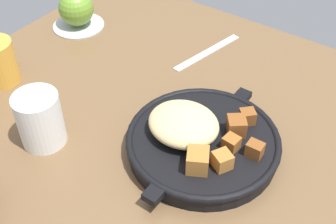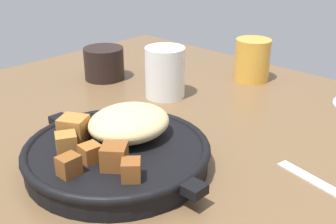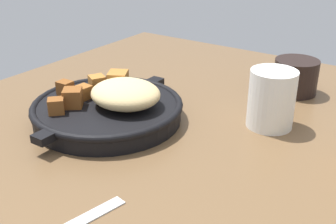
{
  "view_description": "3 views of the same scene",
  "coord_description": "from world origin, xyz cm",
  "px_view_note": "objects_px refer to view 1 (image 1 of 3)",
  "views": [
    {
      "loc": [
        -38.13,
        -34.51,
        52.48
      ],
      "look_at": [
        5.21,
        -3.81,
        4.14
      ],
      "focal_mm": 46.79,
      "sensor_mm": 36.0,
      "label": 1
    },
    {
      "loc": [
        43.58,
        -42.45,
        29.9
      ],
      "look_at": [
        4.07,
        -0.94,
        4.54
      ],
      "focal_mm": 46.08,
      "sensor_mm": 36.0,
      "label": 2
    },
    {
      "loc": [
        49.75,
        31.86,
        30.13
      ],
      "look_at": [
        5.71,
        1.65,
        5.28
      ],
      "focal_mm": 44.41,
      "sensor_mm": 36.0,
      "label": 3
    }
  ],
  "objects_px": {
    "red_apple": "(76,8)",
    "white_creamer_pitcher": "(40,120)",
    "cast_iron_skillet": "(201,140)",
    "butter_knife": "(208,52)"
  },
  "relations": [
    {
      "from": "red_apple",
      "to": "white_creamer_pitcher",
      "type": "height_order",
      "value": "white_creamer_pitcher"
    },
    {
      "from": "red_apple",
      "to": "cast_iron_skillet",
      "type": "bearing_deg",
      "value": -111.11
    },
    {
      "from": "cast_iron_skillet",
      "to": "red_apple",
      "type": "xyz_separation_m",
      "value": [
        0.17,
        0.43,
        0.02
      ]
    },
    {
      "from": "cast_iron_skillet",
      "to": "white_creamer_pitcher",
      "type": "xyz_separation_m",
      "value": [
        -0.13,
        0.22,
        0.02
      ]
    },
    {
      "from": "butter_knife",
      "to": "white_creamer_pitcher",
      "type": "distance_m",
      "value": 0.39
    },
    {
      "from": "red_apple",
      "to": "butter_knife",
      "type": "distance_m",
      "value": 0.31
    },
    {
      "from": "red_apple",
      "to": "butter_knife",
      "type": "xyz_separation_m",
      "value": [
        0.08,
        -0.29,
        -0.04
      ]
    },
    {
      "from": "cast_iron_skillet",
      "to": "red_apple",
      "type": "distance_m",
      "value": 0.46
    },
    {
      "from": "red_apple",
      "to": "butter_knife",
      "type": "height_order",
      "value": "red_apple"
    },
    {
      "from": "butter_knife",
      "to": "cast_iron_skillet",
      "type": "bearing_deg",
      "value": -138.92
    }
  ]
}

